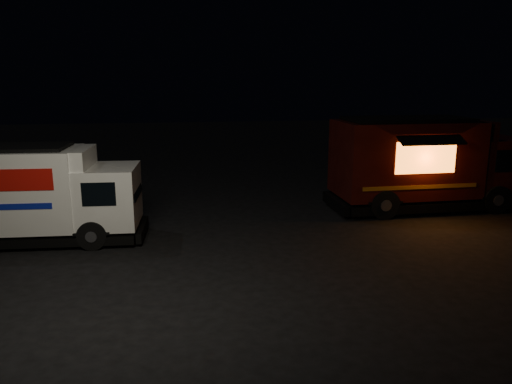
% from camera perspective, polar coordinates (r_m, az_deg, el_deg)
% --- Properties ---
extents(ground, '(80.00, 80.00, 0.00)m').
position_cam_1_polar(ground, '(13.28, -6.14, -7.29)').
color(ground, black).
rests_on(ground, ground).
extents(white_truck, '(6.17, 2.37, 2.75)m').
position_cam_1_polar(white_truck, '(15.35, -24.09, -0.22)').
color(white_truck, white).
rests_on(white_truck, ground).
extents(red_truck, '(7.01, 2.70, 3.24)m').
position_cam_1_polar(red_truck, '(18.67, 19.09, 3.14)').
color(red_truck, '#3D0E0B').
rests_on(red_truck, ground).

